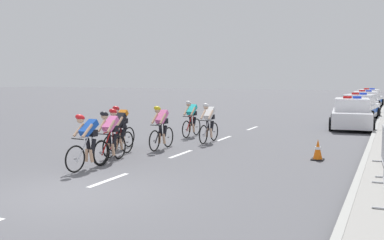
% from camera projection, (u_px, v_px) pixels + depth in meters
% --- Properties ---
extents(ground_plane, '(160.00, 160.00, 0.00)m').
position_uv_depth(ground_plane, '(71.00, 194.00, 9.42)').
color(ground_plane, '#56565B').
extents(kerb_edge, '(0.16, 60.00, 0.13)m').
position_uv_depth(kerb_edge, '(375.00, 131.00, 19.77)').
color(kerb_edge, '#9E9E99').
rests_on(kerb_edge, ground).
extents(lane_markings_centre, '(0.14, 17.60, 0.01)m').
position_uv_depth(lane_markings_centre, '(181.00, 154.00, 14.30)').
color(lane_markings_centre, white).
rests_on(lane_markings_centre, ground).
extents(cyclist_lead, '(0.45, 1.72, 1.56)m').
position_uv_depth(cyclist_lead, '(88.00, 141.00, 11.88)').
color(cyclist_lead, black).
rests_on(cyclist_lead, ground).
extents(cyclist_second, '(0.42, 1.72, 1.56)m').
position_uv_depth(cyclist_second, '(110.00, 136.00, 12.89)').
color(cyclist_second, black).
rests_on(cyclist_second, ground).
extents(cyclist_third, '(0.42, 1.72, 1.56)m').
position_uv_depth(cyclist_third, '(118.00, 131.00, 13.95)').
color(cyclist_third, black).
rests_on(cyclist_third, ground).
extents(cyclist_fourth, '(0.42, 1.72, 1.56)m').
position_uv_depth(cyclist_fourth, '(121.00, 127.00, 15.22)').
color(cyclist_fourth, black).
rests_on(cyclist_fourth, ground).
extents(cyclist_fifth, '(0.42, 1.72, 1.56)m').
position_uv_depth(cyclist_fifth, '(161.00, 127.00, 15.18)').
color(cyclist_fifth, black).
rests_on(cyclist_fifth, ground).
extents(cyclist_sixth, '(0.42, 1.72, 1.56)m').
position_uv_depth(cyclist_sixth, '(209.00, 122.00, 16.77)').
color(cyclist_sixth, black).
rests_on(cyclist_sixth, ground).
extents(cyclist_seventh, '(0.42, 1.72, 1.56)m').
position_uv_depth(cyclist_seventh, '(191.00, 118.00, 18.44)').
color(cyclist_seventh, black).
rests_on(cyclist_seventh, ground).
extents(police_car_nearest, '(2.30, 4.54, 1.59)m').
position_uv_depth(police_car_nearest, '(352.00, 115.00, 21.42)').
color(police_car_nearest, white).
rests_on(police_car_nearest, ground).
extents(police_car_second, '(2.32, 4.55, 1.59)m').
position_uv_depth(police_car_second, '(359.00, 108.00, 26.08)').
color(police_car_second, silver).
rests_on(police_car_second, ground).
extents(police_car_third, '(2.12, 4.46, 1.59)m').
position_uv_depth(police_car_third, '(365.00, 103.00, 31.41)').
color(police_car_third, white).
rests_on(police_car_third, ground).
extents(police_car_furthest, '(2.25, 4.52, 1.59)m').
position_uv_depth(police_car_furthest, '(369.00, 99.00, 36.59)').
color(police_car_furthest, white).
rests_on(police_car_furthest, ground).
extents(traffic_cone_near, '(0.36, 0.36, 0.64)m').
position_uv_depth(traffic_cone_near, '(318.00, 150.00, 13.23)').
color(traffic_cone_near, black).
rests_on(traffic_cone_near, ground).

